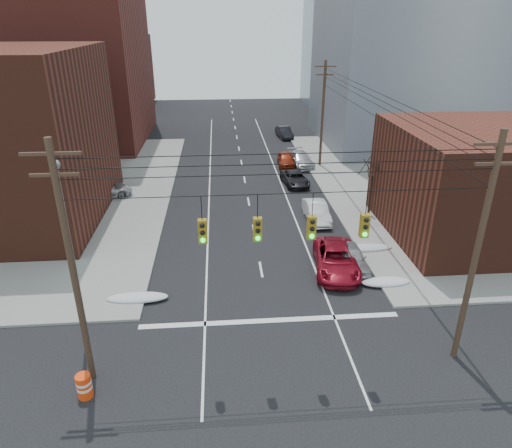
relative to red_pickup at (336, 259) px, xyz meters
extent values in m
plane|color=black|center=(-4.78, -11.49, -0.80)|extent=(160.00, 160.00, 0.00)
cube|color=maroon|center=(-28.78, 36.51, 14.20)|extent=(24.00, 20.00, 30.00)
cube|color=#522518|center=(-30.78, 62.51, 5.20)|extent=(22.00, 18.00, 12.00)
cube|color=gray|center=(17.22, 32.51, 11.70)|extent=(22.00, 20.00, 25.00)
cube|color=gray|center=(19.22, 58.51, 10.20)|extent=(20.00, 18.00, 22.00)
cube|color=#522518|center=(13.22, 4.51, 3.20)|extent=(16.00, 12.00, 8.00)
cylinder|color=#473323|center=(-13.28, -8.49, 4.70)|extent=(0.28, 0.28, 11.00)
cube|color=#473323|center=(-13.28, -8.49, 9.60)|extent=(2.20, 0.12, 0.12)
cube|color=#473323|center=(-13.28, -8.49, 8.80)|extent=(1.80, 0.12, 0.12)
cylinder|color=#473323|center=(3.72, -8.49, 4.70)|extent=(0.28, 0.28, 11.00)
cube|color=#473323|center=(3.72, -8.49, 9.60)|extent=(2.20, 0.12, 0.12)
cube|color=#473323|center=(3.72, -8.49, 8.80)|extent=(1.80, 0.12, 0.12)
cylinder|color=#473323|center=(3.72, 22.51, 4.70)|extent=(0.28, 0.28, 11.00)
cube|color=#473323|center=(3.72, 22.51, 9.60)|extent=(2.20, 0.12, 0.12)
cube|color=#473323|center=(3.72, 22.51, 8.80)|extent=(1.80, 0.12, 0.12)
cylinder|color=black|center=(-4.78, -8.49, 7.80)|extent=(17.00, 0.04, 0.04)
cylinder|color=black|center=(-7.98, -8.49, 7.30)|extent=(0.03, 0.03, 1.00)
cube|color=olive|center=(-7.98, -8.49, 6.30)|extent=(0.35, 0.30, 1.00)
sphere|color=black|center=(-7.98, -8.66, 6.62)|extent=(0.20, 0.20, 0.20)
sphere|color=black|center=(-7.98, -8.66, 6.30)|extent=(0.20, 0.20, 0.20)
sphere|color=#0CE526|center=(-7.98, -8.66, 5.98)|extent=(0.20, 0.20, 0.20)
cylinder|color=black|center=(-5.78, -8.49, 7.30)|extent=(0.03, 0.03, 1.00)
cube|color=olive|center=(-5.78, -8.49, 6.30)|extent=(0.35, 0.30, 1.00)
sphere|color=black|center=(-5.78, -8.66, 6.62)|extent=(0.20, 0.20, 0.20)
sphere|color=black|center=(-5.78, -8.66, 6.30)|extent=(0.20, 0.20, 0.20)
sphere|color=#0CE526|center=(-5.78, -8.66, 5.98)|extent=(0.20, 0.20, 0.20)
cylinder|color=black|center=(-3.58, -8.49, 7.30)|extent=(0.03, 0.03, 1.00)
cube|color=olive|center=(-3.58, -8.49, 6.30)|extent=(0.35, 0.30, 1.00)
sphere|color=black|center=(-3.58, -8.66, 6.62)|extent=(0.20, 0.20, 0.20)
sphere|color=black|center=(-3.58, -8.66, 6.30)|extent=(0.20, 0.20, 0.20)
sphere|color=#0CE526|center=(-3.58, -8.66, 5.98)|extent=(0.20, 0.20, 0.20)
cylinder|color=black|center=(-1.38, -8.49, 7.30)|extent=(0.03, 0.03, 1.00)
cube|color=olive|center=(-1.38, -8.49, 6.30)|extent=(0.35, 0.30, 1.00)
sphere|color=black|center=(-1.38, -8.66, 6.62)|extent=(0.20, 0.20, 0.20)
sphere|color=black|center=(-1.38, -8.66, 6.30)|extent=(0.20, 0.20, 0.20)
sphere|color=#0CE526|center=(-1.38, -8.66, 5.98)|extent=(0.20, 0.20, 0.20)
cylinder|color=gray|center=(-14.28, -5.49, 3.70)|extent=(0.18, 0.18, 9.00)
sphere|color=gray|center=(-14.28, -5.49, 8.30)|extent=(0.44, 0.44, 0.44)
cylinder|color=black|center=(4.82, 8.51, 0.95)|extent=(0.20, 0.20, 3.50)
cylinder|color=black|center=(5.21, 8.62, 3.28)|extent=(0.27, 0.82, 1.19)
cylinder|color=black|center=(5.05, 9.08, 3.36)|extent=(1.17, 0.54, 1.38)
cylinder|color=black|center=(4.40, 9.25, 3.40)|extent=(1.44, 1.00, 1.48)
cylinder|color=black|center=(4.43, 8.57, 3.28)|extent=(0.17, 0.84, 1.19)
cylinder|color=black|center=(4.37, 8.09, 3.36)|extent=(0.82, 0.99, 1.40)
cylinder|color=black|center=(4.89, 7.65, 3.40)|extent=(1.74, 0.21, 1.43)
cylinder|color=black|center=(5.16, 8.28, 3.28)|extent=(0.48, 0.73, 1.20)
ellipsoid|color=silver|center=(-12.18, -2.49, -0.59)|extent=(3.50, 1.08, 0.42)
ellipsoid|color=silver|center=(2.62, -1.99, -0.59)|extent=(3.00, 1.08, 0.42)
ellipsoid|color=silver|center=(2.62, 2.51, -0.59)|extent=(4.00, 1.08, 0.42)
imported|color=maroon|center=(0.00, 0.00, 0.00)|extent=(3.37, 6.03, 1.59)
imported|color=#A7A8AC|center=(1.03, 0.37, -0.06)|extent=(1.85, 4.39, 1.48)
imported|color=white|center=(0.37, 7.96, -0.05)|extent=(1.64, 4.53, 1.48)
imported|color=black|center=(0.02, 16.60, -0.16)|extent=(2.59, 4.77, 1.27)
imported|color=#BABBC0|center=(1.62, 22.76, -0.05)|extent=(2.74, 5.37, 1.49)
imported|color=maroon|center=(0.02, 22.81, -0.05)|extent=(2.00, 4.46, 1.49)
imported|color=black|center=(1.62, 35.66, -0.06)|extent=(2.07, 4.62, 1.47)
imported|color=silver|center=(-20.26, 7.52, 0.06)|extent=(4.56, 2.96, 1.42)
imported|color=#ADADB1|center=(-17.58, 14.28, 0.02)|extent=(5.24, 3.66, 1.33)
imported|color=black|center=(-22.03, 10.54, 0.02)|extent=(4.79, 2.43, 1.33)
imported|color=#B7B7BC|center=(-22.25, 14.86, 0.06)|extent=(4.31, 2.17, 1.41)
cylinder|color=#FF3D0D|center=(-13.28, -9.69, -0.23)|extent=(0.66, 0.66, 1.14)
cylinder|color=white|center=(-13.28, -9.69, 0.00)|extent=(0.67, 0.67, 0.14)
cylinder|color=white|center=(-13.28, -9.69, -0.29)|extent=(0.67, 0.67, 0.14)
camera|label=1|loc=(-7.20, -25.05, 14.07)|focal=32.00mm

